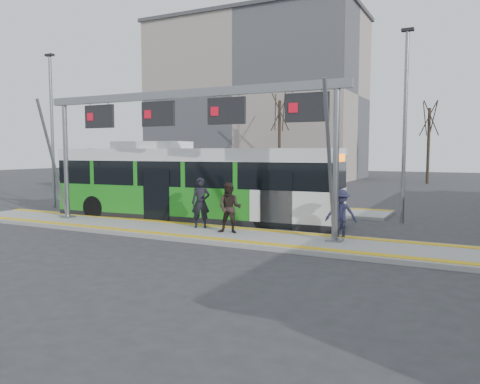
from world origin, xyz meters
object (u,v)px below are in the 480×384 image
Objects in this scene: hero_bus at (193,185)px; passenger_b at (230,208)px; gantry at (182,118)px; passenger_c at (341,213)px; passenger_a at (201,203)px.

passenger_b is at bearing -43.42° from hero_bus.
gantry is 3.86m from hero_bus.
passenger_b is 1.11× the size of passenger_c.
passenger_c is (3.74, 1.02, -0.09)m from passenger_b.
passenger_a is 1.62m from passenger_b.
passenger_b is (3.26, -2.68, -0.55)m from hero_bus.
passenger_a is (0.56, 0.35, -3.19)m from gantry.
gantry reaches higher than passenger_a.
passenger_b is at bearing -4.80° from gantry.
passenger_c is (5.28, 0.49, -0.14)m from passenger_a.
passenger_a reaches higher than passenger_c.
hero_bus is 7.13× the size of passenger_b.
passenger_a is at bearing 147.14° from passenger_b.
gantry is 1.01× the size of hero_bus.
gantry is 8.00× the size of passenger_c.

